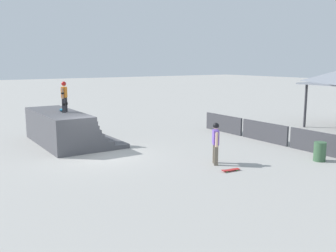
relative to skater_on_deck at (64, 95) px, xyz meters
name	(u,v)px	position (x,y,z in m)	size (l,w,h in m)	color
ground_plane	(99,156)	(3.13, 0.48, -2.64)	(160.00, 160.00, 0.00)	#A3A09B
quarter_pipe_ramp	(64,129)	(-0.42, 0.04, -1.87)	(5.86, 3.68, 1.73)	#4C4C51
skater_on_deck	(64,95)	(0.00, 0.00, 0.00)	(0.64, 0.51, 1.59)	#2D2D33
skateboard_on_deck	(62,110)	(-0.65, 0.03, -0.86)	(0.85, 0.43, 0.09)	blue
bystander_walking	(216,140)	(7.15, 4.10, -1.59)	(0.65, 0.47, 1.79)	#6B6051
skateboard_on_ground	(230,170)	(8.32, 3.89, -2.58)	(0.30, 0.80, 0.09)	green
barrier_fence	(264,132)	(5.09, 9.35, -2.12)	(9.82, 0.12, 1.05)	#3D3D42
trash_bin	(320,152)	(9.30, 8.24, -2.22)	(0.52, 0.52, 0.85)	#385B3D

